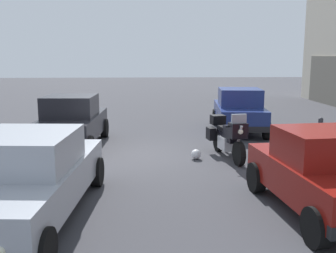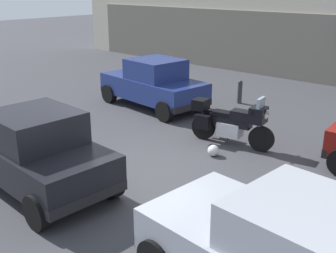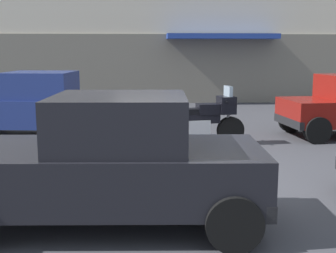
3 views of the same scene
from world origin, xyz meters
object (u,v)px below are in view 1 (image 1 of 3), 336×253
Objects in this scene: car_wagon_end at (72,122)px; motorcycle at (228,136)px; car_hatchback_near at (239,110)px; car_compact_side at (321,173)px; car_sedan_far at (28,176)px; helmet at (196,154)px; bollard_curbside at (320,129)px.

motorcycle is at bearing -106.30° from car_wagon_end.
car_hatchback_near reaches higher than motorcycle.
car_sedan_far is at bearing -95.44° from car_compact_side.
motorcycle is 0.57× the size of car_wagon_end.
motorcycle is 8.05× the size of helmet.
car_wagon_end is (-1.59, -4.63, 0.19)m from motorcycle.
car_hatchback_near is 3.03m from bollard_curbside.
helmet is at bearing 157.97° from car_hatchback_near.
car_hatchback_near reaches higher than bollard_curbside.
car_hatchback_near is 1.01× the size of car_wagon_end.
car_wagon_end is 8.19m from bollard_curbside.
motorcycle is 4.04m from bollard_curbside.
car_hatchback_near is at bearing 153.52° from motorcycle.
car_hatchback_near reaches higher than helmet.
car_hatchback_near is 9.66m from car_sedan_far.
car_sedan_far is at bearing -56.23° from motorcycle.
car_hatchback_near is 4.87× the size of bollard_curbside.
motorcycle reaches higher than helmet.
motorcycle is at bearing 137.11° from car_sedan_far.
car_hatchback_near is 0.85× the size of car_sedan_far.
car_sedan_far is (4.05, -4.36, 0.16)m from motorcycle.
car_compact_side is (0.01, 5.25, -0.01)m from car_sedan_far.
car_compact_side is at bearing -176.39° from car_hatchback_near.
car_hatchback_near is 6.26m from car_wagon_end.
car_hatchback_near is at bearing 172.40° from car_compact_side.
car_wagon_end is at bearing -118.01° from motorcycle.
motorcycle is 0.56× the size of car_hatchback_near.
car_wagon_end reaches higher than motorcycle.
helmet is (0.15, -0.91, -0.48)m from motorcycle.
motorcycle is 4.03m from car_hatchback_near.
car_hatchback_near reaches higher than car_compact_side.
bollard_curbside is at bearing 115.21° from helmet.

